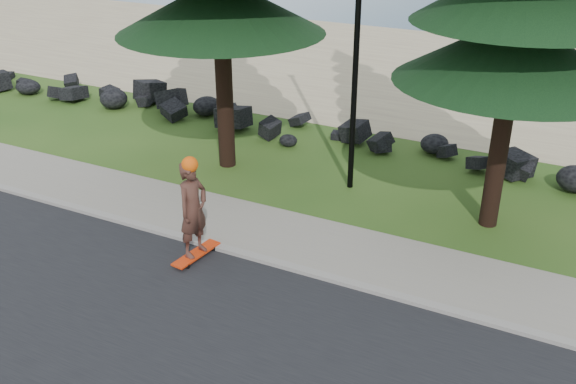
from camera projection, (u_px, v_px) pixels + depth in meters
name	position (u px, v px, depth m)	size (l,w,h in m)	color
ground	(294.00, 245.00, 13.66)	(160.00, 160.00, 0.00)	#2B5019
road	(167.00, 375.00, 10.05)	(160.00, 7.00, 0.02)	black
kerb	(274.00, 263.00, 12.92)	(160.00, 0.20, 0.10)	gray
sidewalk	(298.00, 239.00, 13.80)	(160.00, 2.00, 0.08)	gray
beach_sand	(457.00, 76.00, 25.28)	(160.00, 15.00, 0.01)	tan
seawall_boulders	(381.00, 154.00, 18.15)	(60.00, 2.40, 1.10)	black
lamp_post	(358.00, 21.00, 14.41)	(0.25, 0.14, 8.14)	black
skateboarder	(193.00, 210.00, 12.66)	(0.57, 1.23, 2.25)	red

